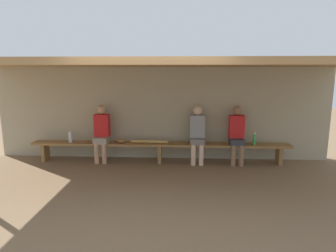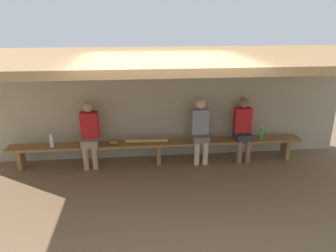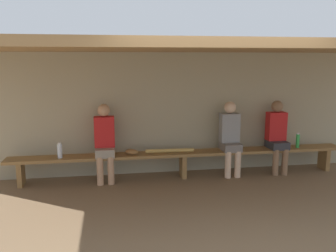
{
  "view_description": "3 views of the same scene",
  "coord_description": "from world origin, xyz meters",
  "px_view_note": "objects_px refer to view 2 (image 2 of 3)",
  "views": [
    {
      "loc": [
        0.52,
        -4.99,
        2.11
      ],
      "look_at": [
        0.2,
        1.33,
        0.91
      ],
      "focal_mm": 30.99,
      "sensor_mm": 36.0,
      "label": 1
    },
    {
      "loc": [
        -0.4,
        -4.53,
        2.94
      ],
      "look_at": [
        0.19,
        1.42,
        0.85
      ],
      "focal_mm": 34.25,
      "sensor_mm": 36.0,
      "label": 2
    },
    {
      "loc": [
        -1.29,
        -4.49,
        2.08
      ],
      "look_at": [
        -0.35,
        1.11,
        1.02
      ],
      "focal_mm": 38.45,
      "sensor_mm": 36.0,
      "label": 3
    }
  ],
  "objects_px": {
    "water_bottle_orange": "(52,141)",
    "baseball_bat": "(147,141)",
    "bench": "(158,145)",
    "player_leftmost": "(200,128)",
    "water_bottle_blue": "(261,133)",
    "player_in_white": "(90,132)",
    "baseball_glove_tan": "(113,142)",
    "player_rightmost": "(243,127)"
  },
  "relations": [
    {
      "from": "water_bottle_orange",
      "to": "baseball_bat",
      "type": "height_order",
      "value": "water_bottle_orange"
    },
    {
      "from": "bench",
      "to": "player_leftmost",
      "type": "bearing_deg",
      "value": 0.2
    },
    {
      "from": "player_leftmost",
      "to": "water_bottle_blue",
      "type": "relative_size",
      "value": 4.85
    },
    {
      "from": "player_in_white",
      "to": "baseball_bat",
      "type": "distance_m",
      "value": 1.15
    },
    {
      "from": "bench",
      "to": "baseball_glove_tan",
      "type": "height_order",
      "value": "baseball_glove_tan"
    },
    {
      "from": "baseball_glove_tan",
      "to": "baseball_bat",
      "type": "xyz_separation_m",
      "value": [
        0.67,
        0.01,
        -0.01
      ]
    },
    {
      "from": "player_rightmost",
      "to": "water_bottle_blue",
      "type": "relative_size",
      "value": 4.85
    },
    {
      "from": "player_rightmost",
      "to": "water_bottle_orange",
      "type": "relative_size",
      "value": 5.12
    },
    {
      "from": "player_leftmost",
      "to": "baseball_glove_tan",
      "type": "bearing_deg",
      "value": -179.52
    },
    {
      "from": "player_leftmost",
      "to": "baseball_bat",
      "type": "xyz_separation_m",
      "value": [
        -1.1,
        -0.0,
        -0.24
      ]
    },
    {
      "from": "player_leftmost",
      "to": "water_bottle_blue",
      "type": "bearing_deg",
      "value": -1.5
    },
    {
      "from": "bench",
      "to": "player_in_white",
      "type": "relative_size",
      "value": 4.49
    },
    {
      "from": "player_leftmost",
      "to": "baseball_bat",
      "type": "height_order",
      "value": "player_leftmost"
    },
    {
      "from": "baseball_glove_tan",
      "to": "player_rightmost",
      "type": "bearing_deg",
      "value": -140.54
    },
    {
      "from": "baseball_glove_tan",
      "to": "bench",
      "type": "bearing_deg",
      "value": -140.11
    },
    {
      "from": "baseball_bat",
      "to": "baseball_glove_tan",
      "type": "bearing_deg",
      "value": -176.55
    },
    {
      "from": "player_leftmost",
      "to": "water_bottle_orange",
      "type": "xyz_separation_m",
      "value": [
        -2.97,
        -0.05,
        -0.14
      ]
    },
    {
      "from": "player_leftmost",
      "to": "water_bottle_orange",
      "type": "bearing_deg",
      "value": -179.13
    },
    {
      "from": "water_bottle_orange",
      "to": "water_bottle_blue",
      "type": "xyz_separation_m",
      "value": [
        4.27,
        0.01,
        0.01
      ]
    },
    {
      "from": "baseball_glove_tan",
      "to": "baseball_bat",
      "type": "relative_size",
      "value": 0.28
    },
    {
      "from": "baseball_glove_tan",
      "to": "baseball_bat",
      "type": "height_order",
      "value": "baseball_glove_tan"
    },
    {
      "from": "water_bottle_orange",
      "to": "baseball_glove_tan",
      "type": "xyz_separation_m",
      "value": [
        1.19,
        0.03,
        -0.08
      ]
    },
    {
      "from": "player_in_white",
      "to": "water_bottle_orange",
      "type": "xyz_separation_m",
      "value": [
        -0.74,
        -0.05,
        -0.14
      ]
    },
    {
      "from": "bench",
      "to": "water_bottle_orange",
      "type": "relative_size",
      "value": 23.02
    },
    {
      "from": "bench",
      "to": "baseball_bat",
      "type": "distance_m",
      "value": 0.26
    },
    {
      "from": "bench",
      "to": "player_leftmost",
      "type": "distance_m",
      "value": 0.93
    },
    {
      "from": "baseball_glove_tan",
      "to": "baseball_bat",
      "type": "bearing_deg",
      "value": -139.85
    },
    {
      "from": "baseball_glove_tan",
      "to": "water_bottle_orange",
      "type": "bearing_deg",
      "value": 40.58
    },
    {
      "from": "player_leftmost",
      "to": "water_bottle_blue",
      "type": "xyz_separation_m",
      "value": [
        1.3,
        -0.03,
        -0.14
      ]
    },
    {
      "from": "player_rightmost",
      "to": "water_bottle_orange",
      "type": "distance_m",
      "value": 3.87
    },
    {
      "from": "bench",
      "to": "water_bottle_blue",
      "type": "distance_m",
      "value": 2.17
    },
    {
      "from": "bench",
      "to": "player_rightmost",
      "type": "bearing_deg",
      "value": 0.1
    },
    {
      "from": "player_in_white",
      "to": "water_bottle_blue",
      "type": "height_order",
      "value": "player_in_white"
    },
    {
      "from": "player_rightmost",
      "to": "baseball_bat",
      "type": "height_order",
      "value": "player_rightmost"
    },
    {
      "from": "baseball_glove_tan",
      "to": "baseball_bat",
      "type": "distance_m",
      "value": 0.67
    },
    {
      "from": "bench",
      "to": "water_bottle_orange",
      "type": "bearing_deg",
      "value": -178.86
    },
    {
      "from": "player_leftmost",
      "to": "water_bottle_blue",
      "type": "distance_m",
      "value": 1.31
    },
    {
      "from": "player_leftmost",
      "to": "baseball_glove_tan",
      "type": "relative_size",
      "value": 5.56
    },
    {
      "from": "water_bottle_orange",
      "to": "baseball_glove_tan",
      "type": "bearing_deg",
      "value": 1.45
    },
    {
      "from": "water_bottle_blue",
      "to": "player_in_white",
      "type": "bearing_deg",
      "value": 179.45
    },
    {
      "from": "player_in_white",
      "to": "baseball_bat",
      "type": "relative_size",
      "value": 1.55
    },
    {
      "from": "player_leftmost",
      "to": "baseball_bat",
      "type": "distance_m",
      "value": 1.13
    }
  ]
}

